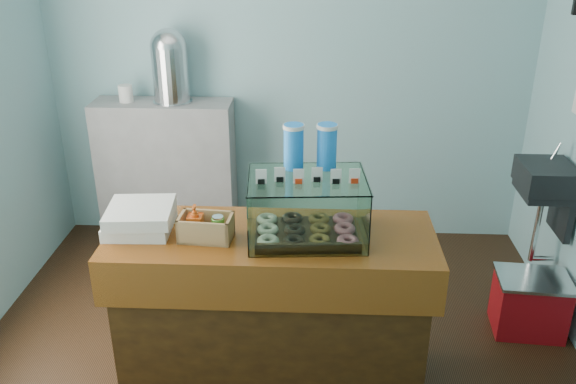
# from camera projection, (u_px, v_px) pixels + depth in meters

# --- Properties ---
(ground) EXTENTS (3.50, 3.50, 0.00)m
(ground) POSITION_uv_depth(u_px,v_px,m) (276.00, 350.00, 3.55)
(ground) COLOR black
(ground) RESTS_ON ground
(room_shell) EXTENTS (3.54, 3.04, 2.82)m
(room_shell) POSITION_uv_depth(u_px,v_px,m) (279.00, 57.00, 2.86)
(room_shell) COLOR #80B6BB
(room_shell) RESTS_ON ground
(counter) EXTENTS (1.60, 0.60, 0.90)m
(counter) POSITION_uv_depth(u_px,v_px,m) (272.00, 310.00, 3.13)
(counter) COLOR #44270D
(counter) RESTS_ON ground
(back_shelf) EXTENTS (1.00, 0.32, 1.10)m
(back_shelf) POSITION_uv_depth(u_px,v_px,m) (168.00, 173.00, 4.57)
(back_shelf) COLOR gray
(back_shelf) RESTS_ON ground
(display_case) EXTENTS (0.58, 0.45, 0.52)m
(display_case) POSITION_uv_depth(u_px,v_px,m) (308.00, 201.00, 2.90)
(display_case) COLOR black
(display_case) RESTS_ON counter
(condiment_crate) EXTENTS (0.26, 0.17, 0.17)m
(condiment_crate) POSITION_uv_depth(u_px,v_px,m) (205.00, 227.00, 2.89)
(condiment_crate) COLOR #A68A53
(condiment_crate) RESTS_ON counter
(pastry_boxes) EXTENTS (0.34, 0.34, 0.12)m
(pastry_boxes) POSITION_uv_depth(u_px,v_px,m) (140.00, 218.00, 2.98)
(pastry_boxes) COLOR silver
(pastry_boxes) RESTS_ON counter
(coffee_urn) EXTENTS (0.28, 0.28, 0.52)m
(coffee_urn) POSITION_uv_depth(u_px,v_px,m) (170.00, 64.00, 4.23)
(coffee_urn) COLOR silver
(coffee_urn) RESTS_ON back_shelf
(red_cooler) EXTENTS (0.44, 0.35, 0.37)m
(red_cooler) POSITION_uv_depth(u_px,v_px,m) (529.00, 304.00, 3.66)
(red_cooler) COLOR #B40E16
(red_cooler) RESTS_ON ground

